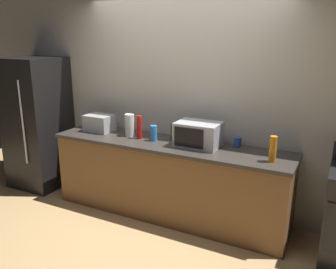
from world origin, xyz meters
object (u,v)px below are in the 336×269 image
at_px(mug_blue, 238,142).
at_px(paper_towel_roll, 130,125).
at_px(bottle_spray_cleaner, 154,133).
at_px(bottle_dish_soap, 273,149).
at_px(refrigerator, 38,123).
at_px(microwave, 198,134).
at_px(bottle_hot_sauce, 139,127).
at_px(bottle_wine, 174,132).
at_px(toaster_oven, 99,123).

bearing_deg(mug_blue, paper_towel_roll, -172.07).
distance_m(bottle_spray_cleaner, mug_blue, 0.96).
xyz_separation_m(bottle_dish_soap, bottle_spray_cleaner, (-1.37, 0.09, -0.04)).
distance_m(refrigerator, bottle_spray_cleaner, 1.86).
xyz_separation_m(microwave, bottle_hot_sauce, (-0.73, -0.04, 0.00)).
distance_m(refrigerator, bottle_dish_soap, 3.24).
xyz_separation_m(paper_towel_roll, mug_blue, (1.30, 0.18, -0.08)).
xyz_separation_m(bottle_wine, bottle_dish_soap, (1.19, -0.24, 0.04)).
height_order(refrigerator, bottle_spray_cleaner, refrigerator).
bearing_deg(toaster_oven, bottle_hot_sauce, -4.85).
relative_size(toaster_oven, paper_towel_roll, 1.26).
bearing_deg(refrigerator, bottle_wine, 4.34).
bearing_deg(bottle_hot_sauce, bottle_wine, 21.38).
height_order(refrigerator, toaster_oven, refrigerator).
bearing_deg(mug_blue, microwave, -155.25).
relative_size(refrigerator, bottle_hot_sauce, 6.49).
height_order(refrigerator, bottle_hot_sauce, refrigerator).
distance_m(microwave, paper_towel_roll, 0.90).
relative_size(bottle_dish_soap, mug_blue, 2.42).
bearing_deg(microwave, toaster_oven, 179.49).
xyz_separation_m(microwave, paper_towel_roll, (-0.90, 0.00, 0.00)).
relative_size(toaster_oven, bottle_spray_cleaner, 1.88).
bearing_deg(toaster_oven, bottle_dish_soap, -3.83).
xyz_separation_m(microwave, bottle_dish_soap, (0.83, -0.14, -0.01)).
height_order(refrigerator, mug_blue, refrigerator).
bearing_deg(bottle_hot_sauce, toaster_oven, 175.15).
bearing_deg(toaster_oven, mug_blue, 5.52).
bearing_deg(microwave, bottle_wine, 163.26).
height_order(microwave, toaster_oven, microwave).
bearing_deg(paper_towel_roll, bottle_spray_cleaner, -7.08).
height_order(microwave, bottle_spray_cleaner, microwave).
bearing_deg(bottle_dish_soap, bottle_wine, 168.51).
relative_size(bottle_dish_soap, bottle_hot_sauce, 0.93).
bearing_deg(paper_towel_roll, toaster_oven, 178.77).
height_order(toaster_oven, mug_blue, toaster_oven).
bearing_deg(bottle_hot_sauce, paper_towel_roll, 165.14).
relative_size(bottle_spray_cleaner, mug_blue, 1.69).
distance_m(bottle_wine, bottle_hot_sauce, 0.41).
height_order(microwave, bottle_dish_soap, microwave).
height_order(toaster_oven, bottle_dish_soap, bottle_dish_soap).
relative_size(paper_towel_roll, bottle_wine, 1.49).
bearing_deg(bottle_wine, bottle_hot_sauce, -158.62).
xyz_separation_m(paper_towel_roll, bottle_wine, (0.54, 0.10, -0.04)).
bearing_deg(bottle_dish_soap, microwave, 170.81).
bearing_deg(microwave, bottle_dish_soap, -9.19).
relative_size(bottle_wine, mug_blue, 1.69).
bearing_deg(mug_blue, bottle_hot_sauce, -168.80).
xyz_separation_m(toaster_oven, mug_blue, (1.76, 0.17, -0.05)).
relative_size(toaster_oven, mug_blue, 3.18).
height_order(paper_towel_roll, bottle_dish_soap, paper_towel_roll).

